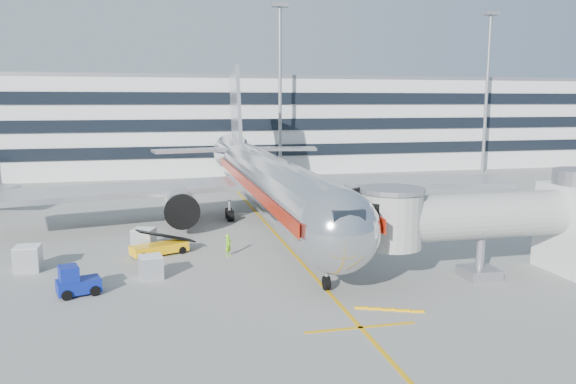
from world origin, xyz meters
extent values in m
plane|color=gray|center=(0.00, 0.00, 0.00)|extent=(180.00, 180.00, 0.00)
cube|color=#DC9C0B|center=(0.00, 10.00, 0.01)|extent=(0.25, 70.00, 0.01)
cube|color=#DC9C0B|center=(0.00, -14.00, 0.01)|extent=(6.00, 0.25, 0.01)
cylinder|color=silver|center=(0.00, 8.00, 4.20)|extent=(5.00, 36.00, 5.00)
sphere|color=silver|center=(0.00, -10.00, 4.20)|extent=(5.00, 5.00, 5.00)
cone|color=silver|center=(0.00, 31.00, 4.80)|extent=(5.00, 10.00, 5.00)
cube|color=black|center=(0.00, -11.50, 5.33)|extent=(1.80, 1.20, 0.90)
cube|color=#B7B7BC|center=(13.00, 13.50, 3.40)|extent=(24.95, 12.07, 0.50)
cube|color=#B7B7BC|center=(-13.00, 13.50, 3.40)|extent=(24.95, 12.07, 0.50)
cylinder|color=#99999E|center=(8.00, 10.00, 2.20)|extent=(3.00, 4.20, 3.00)
cylinder|color=#99999E|center=(-8.00, 10.00, 2.20)|extent=(3.00, 4.20, 3.00)
cylinder|color=black|center=(8.00, 8.00, 2.20)|extent=(3.10, 0.50, 3.10)
cylinder|color=black|center=(-8.00, 8.00, 2.20)|extent=(3.10, 0.50, 3.10)
cube|color=#B7B7BC|center=(0.00, 31.50, 9.20)|extent=(0.45, 9.39, 13.72)
cube|color=#B7B7BC|center=(5.50, 32.00, 5.40)|extent=(10.41, 4.94, 0.35)
cube|color=#B7B7BC|center=(-5.50, 32.00, 5.40)|extent=(10.41, 4.94, 0.35)
cylinder|color=gray|center=(0.00, -8.00, 0.90)|extent=(0.24, 0.24, 1.80)
cylinder|color=black|center=(0.00, -8.00, 0.45)|extent=(0.35, 0.90, 0.90)
cylinder|color=gray|center=(3.20, 14.00, 1.00)|extent=(0.30, 0.30, 2.00)
cylinder|color=gray|center=(-3.20, 14.00, 1.00)|extent=(0.30, 0.30, 2.00)
cube|color=#AD1F0C|center=(2.52, 8.00, 4.50)|extent=(0.06, 38.00, 0.90)
cube|color=#AD1F0C|center=(-2.52, 8.00, 4.50)|extent=(0.06, 38.00, 0.90)
cylinder|color=#A8A8A3|center=(10.50, -8.00, 4.20)|extent=(13.00, 3.00, 3.00)
cylinder|color=#A8A8A3|center=(4.20, -8.00, 4.20)|extent=(3.80, 3.80, 3.40)
cylinder|color=gray|center=(4.20, -8.00, 6.10)|extent=(4.00, 4.00, 0.30)
cube|color=black|center=(2.90, -8.00, 4.20)|extent=(1.40, 2.60, 2.60)
cylinder|color=gray|center=(10.50, -8.00, 1.60)|extent=(0.56, 0.56, 3.20)
cube|color=gray|center=(10.50, -8.00, 0.35)|extent=(2.20, 2.20, 0.70)
cylinder|color=black|center=(9.60, -8.00, 0.35)|extent=(0.35, 0.70, 0.70)
cylinder|color=black|center=(11.40, -8.00, 0.35)|extent=(0.35, 0.70, 0.70)
cube|color=silver|center=(0.00, 58.00, 7.50)|extent=(150.00, 24.00, 15.00)
cube|color=black|center=(0.00, 45.90, 4.00)|extent=(150.00, 0.30, 1.80)
cube|color=black|center=(0.00, 45.90, 8.00)|extent=(150.00, 0.30, 1.80)
cube|color=black|center=(0.00, 45.90, 12.00)|extent=(150.00, 0.30, 1.80)
cube|color=gray|center=(0.00, 58.00, 15.30)|extent=(150.00, 24.00, 0.60)
cylinder|color=gray|center=(8.00, 42.00, 12.50)|extent=(0.50, 0.50, 25.00)
cube|color=gray|center=(8.00, 42.00, 25.20)|extent=(2.40, 1.20, 0.50)
cylinder|color=gray|center=(42.00, 42.00, 12.50)|extent=(0.50, 0.50, 25.00)
cube|color=gray|center=(42.00, 42.00, 25.20)|extent=(2.40, 1.20, 0.50)
cube|color=#F8AD0A|center=(-9.99, 2.57, 0.53)|extent=(4.49, 3.01, 0.67)
cube|color=black|center=(-9.99, 2.57, 1.39)|extent=(4.51, 2.64, 1.47)
cylinder|color=black|center=(-11.67, 2.62, 0.29)|extent=(0.63, 0.47, 0.58)
cylinder|color=black|center=(-11.16, 1.37, 0.29)|extent=(0.63, 0.47, 0.58)
cylinder|color=black|center=(-8.82, 3.77, 0.29)|extent=(0.63, 0.47, 0.58)
cylinder|color=black|center=(-8.31, 2.53, 0.29)|extent=(0.63, 0.47, 0.58)
cube|color=navy|center=(-14.77, -5.45, 0.57)|extent=(2.78, 2.07, 0.80)
cube|color=navy|center=(-15.28, -5.60, 1.37)|extent=(1.40, 1.58, 0.97)
cube|color=black|center=(-15.28, -5.60, 1.68)|extent=(1.26, 1.38, 0.09)
cylinder|color=black|center=(-15.72, -5.04, 0.31)|extent=(0.67, 0.43, 0.62)
cylinder|color=black|center=(-15.34, -6.31, 0.31)|extent=(0.67, 0.43, 0.62)
cylinder|color=black|center=(-14.20, -4.58, 0.31)|extent=(0.67, 0.43, 0.62)
cylinder|color=black|center=(-13.82, -5.85, 0.31)|extent=(0.67, 0.43, 0.62)
cube|color=silver|center=(-18.80, 0.49, 0.85)|extent=(1.67, 1.67, 1.69)
cube|color=white|center=(-18.80, 0.49, 1.71)|extent=(1.67, 1.67, 0.06)
cube|color=silver|center=(-11.16, 4.45, 0.81)|extent=(2.01, 2.01, 1.63)
cube|color=white|center=(-11.16, 4.45, 1.65)|extent=(2.01, 2.01, 0.06)
cube|color=silver|center=(-10.56, -3.16, 0.74)|extent=(1.66, 1.66, 1.48)
cube|color=white|center=(-10.56, -3.16, 1.50)|extent=(1.66, 1.66, 0.06)
imported|color=#7FDC17|center=(-4.94, 1.10, 0.84)|extent=(0.72, 0.71, 1.67)
camera|label=1|loc=(-9.85, -39.82, 11.49)|focal=35.00mm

